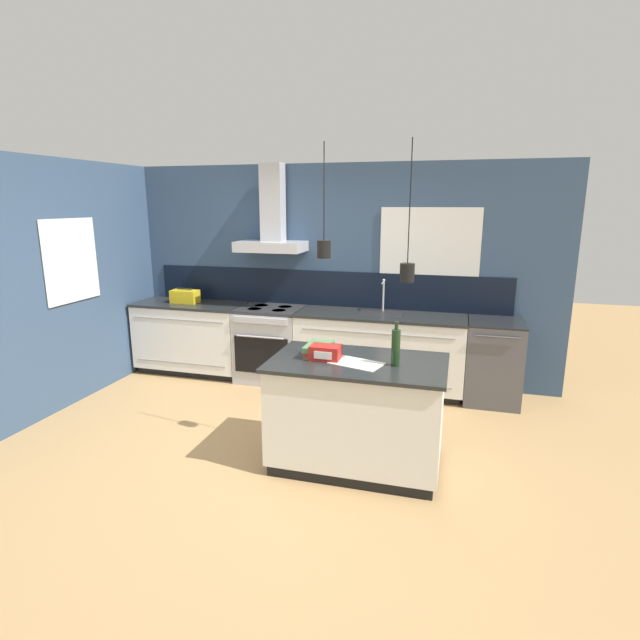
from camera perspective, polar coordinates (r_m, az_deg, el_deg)
The scene contains 13 objects.
ground_plane at distance 4.67m, azimuth -6.25°, elevation -14.21°, with size 16.00×16.00×0.00m, color tan.
wall_back at distance 6.11m, azimuth 0.20°, elevation 5.79°, with size 5.60×2.20×2.60m.
wall_left at distance 6.11m, azimuth -25.71°, elevation 4.01°, with size 0.08×3.80×2.60m.
counter_run_left at distance 6.63m, azimuth -14.39°, elevation -1.90°, with size 1.40×0.64×0.91m.
counter_run_sink at distance 5.84m, azimuth 6.81°, elevation -3.63°, with size 1.93×0.64×1.29m.
oven_range at distance 6.17m, azimuth -5.67°, elevation -2.73°, with size 0.77×0.66×0.91m.
dishwasher at distance 5.79m, azimuth 19.16°, elevation -4.49°, with size 0.58×0.65×0.91m.
kitchen_island at distance 4.20m, azimuth 4.25°, elevation -10.53°, with size 1.41×0.86×0.91m.
bottle_on_island at distance 3.90m, azimuth 8.65°, elevation -3.06°, with size 0.07×0.07×0.36m.
book_stack at distance 4.14m, azimuth -0.04°, elevation -3.43°, with size 0.30×0.35×0.10m.
red_supply_box at distance 4.04m, azimuth 0.61°, elevation -3.74°, with size 0.24×0.16×0.12m.
paper_pile at distance 3.97m, azimuth 4.21°, elevation -4.95°, with size 0.46×0.35×0.01m.
yellow_toolbox at distance 6.55m, azimuth -15.18°, elevation 2.62°, with size 0.34×0.18×0.19m.
Camera 1 is at (1.58, -3.83, 2.15)m, focal length 28.00 mm.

